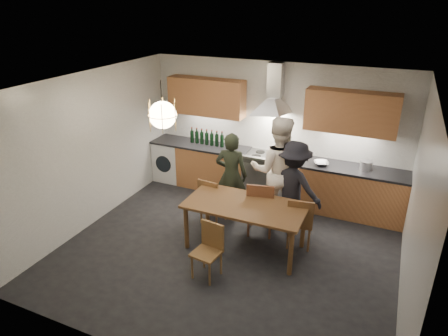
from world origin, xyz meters
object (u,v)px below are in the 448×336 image
at_px(person_left, 231,175).
at_px(person_right, 293,186).
at_px(chair_back_left, 211,199).
at_px(mixing_bowl, 321,163).
at_px(chair_front, 209,246).
at_px(person_mid, 277,170).
at_px(stock_pot, 366,165).
at_px(wine_bottles, 207,137).
at_px(dining_table, 245,209).

xyz_separation_m(person_left, person_right, (1.11, 0.03, -0.00)).
distance_m(chair_back_left, mixing_bowl, 2.08).
bearing_deg(mixing_bowl, chair_front, -111.87).
height_order(chair_back_left, person_mid, person_mid).
distance_m(chair_front, person_right, 1.89).
bearing_deg(stock_pot, wine_bottles, 179.97).
height_order(chair_back_left, person_right, person_right).
xyz_separation_m(chair_front, person_left, (-0.39, 1.69, 0.32)).
distance_m(dining_table, wine_bottles, 2.42).
xyz_separation_m(person_right, mixing_bowl, (0.29, 0.79, 0.15)).
bearing_deg(person_mid, dining_table, 63.45).
bearing_deg(person_right, chair_back_left, 32.54).
bearing_deg(person_mid, chair_front, 60.98).
bearing_deg(stock_pot, person_right, -138.46).
relative_size(person_mid, stock_pot, 9.01).
bearing_deg(dining_table, mixing_bowl, 64.74).
relative_size(chair_back_left, person_left, 0.55).
relative_size(person_left, person_mid, 0.82).
bearing_deg(wine_bottles, person_left, -45.15).
height_order(person_right, wine_bottles, person_right).
relative_size(chair_back_left, wine_bottles, 1.13).
distance_m(chair_back_left, person_right, 1.41).
relative_size(person_left, stock_pot, 7.41).
distance_m(person_mid, wine_bottles, 1.90).
xyz_separation_m(mixing_bowl, stock_pot, (0.75, 0.12, 0.04)).
distance_m(person_mid, person_right, 0.39).
xyz_separation_m(dining_table, stock_pot, (1.54, 1.82, 0.29)).
relative_size(dining_table, stock_pot, 8.70).
height_order(chair_front, wine_bottles, wine_bottles).
bearing_deg(chair_back_left, stock_pot, -143.68).
bearing_deg(chair_front, person_mid, 85.66).
xyz_separation_m(chair_back_left, person_mid, (0.97, 0.60, 0.46)).
xyz_separation_m(mixing_bowl, wine_bottles, (-2.34, 0.13, 0.13)).
distance_m(person_right, wine_bottles, 2.27).
height_order(chair_back_left, chair_front, chair_back_left).
height_order(dining_table, chair_back_left, chair_back_left).
distance_m(person_left, person_mid, 0.82).
xyz_separation_m(person_mid, person_right, (0.33, -0.13, -0.17)).
height_order(person_mid, wine_bottles, person_mid).
bearing_deg(person_left, wine_bottles, -53.75).
bearing_deg(wine_bottles, chair_front, -63.24).
xyz_separation_m(person_mid, mixing_bowl, (0.61, 0.66, -0.02)).
xyz_separation_m(dining_table, wine_bottles, (-1.55, 1.82, 0.38)).
xyz_separation_m(person_mid, wine_bottles, (-1.72, 0.79, 0.11)).
bearing_deg(dining_table, chair_back_left, 150.95).
bearing_deg(stock_pot, chair_front, -123.68).
distance_m(dining_table, person_right, 1.04).
bearing_deg(mixing_bowl, person_mid, -132.94).
relative_size(chair_back_left, chair_front, 1.06).
bearing_deg(chair_back_left, dining_table, 156.96).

